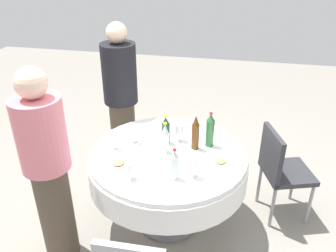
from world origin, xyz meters
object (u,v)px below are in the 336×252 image
object	(u,v)px
person_outer	(121,100)
bottle_dark_green_near	(166,130)
bottle_brown_mid	(195,133)
bottle_clear_south	(174,165)
plate_front	(119,164)
dining_table	(168,167)
bottle_green_far	(210,130)
wine_glass_front	(194,164)
bottle_clear_outer	(165,139)
wine_glass_far	(179,129)
person_near	(48,169)
wine_glass_south	(132,169)
chair_right	(280,167)
wine_glass_inner	(134,131)
plate_left	(221,162)
plate_west	(164,131)
wine_glass_right	(113,137)

from	to	relation	value
person_outer	bottle_dark_green_near	bearing A→B (deg)	-85.74
bottle_brown_mid	bottle_clear_south	size ratio (longest dim) A/B	1.25
bottle_brown_mid	plate_front	bearing A→B (deg)	-55.77
dining_table	bottle_green_far	distance (m)	0.47
person_outer	plate_front	bearing A→B (deg)	-114.81
wine_glass_front	plate_front	world-z (taller)	wine_glass_front
bottle_clear_outer	bottle_brown_mid	distance (m)	0.26
plate_front	wine_glass_far	bearing A→B (deg)	139.85
wine_glass_far	plate_front	xyz separation A→B (m)	(0.47, -0.39, -0.10)
bottle_brown_mid	person_near	size ratio (longest dim) A/B	0.19
wine_glass_south	person_outer	world-z (taller)	person_outer
plate_front	chair_right	bearing A→B (deg)	113.88
bottle_clear_outer	wine_glass_inner	bearing A→B (deg)	-109.97
wine_glass_front	chair_right	size ratio (longest dim) A/B	0.17
bottle_brown_mid	plate_left	xyz separation A→B (m)	(0.19, 0.23, -0.13)
bottle_clear_outer	wine_glass_far	xyz separation A→B (m)	(-0.21, 0.08, -0.01)
dining_table	chair_right	distance (m)	0.99
wine_glass_far	wine_glass_inner	world-z (taller)	wine_glass_far
plate_front	plate_west	size ratio (longest dim) A/B	0.91
wine_glass_inner	bottle_brown_mid	bearing A→B (deg)	90.71
bottle_green_far	wine_glass_inner	distance (m)	0.64
wine_glass_inner	plate_west	size ratio (longest dim) A/B	0.61
bottle_brown_mid	chair_right	bearing A→B (deg)	104.98
wine_glass_front	person_near	bearing A→B (deg)	-76.66
plate_left	person_near	world-z (taller)	person_near
person_outer	chair_right	world-z (taller)	person_outer
dining_table	bottle_dark_green_near	distance (m)	0.31
wine_glass_far	wine_glass_front	world-z (taller)	wine_glass_far
bottle_dark_green_near	wine_glass_far	xyz separation A→B (m)	(-0.06, 0.11, -0.01)
plate_left	wine_glass_inner	bearing A→B (deg)	-103.48
wine_glass_inner	wine_glass_front	size ratio (longest dim) A/B	0.99
bottle_brown_mid	bottle_green_far	bearing A→B (deg)	120.96
plate_west	wine_glass_right	bearing A→B (deg)	-44.00
wine_glass_far	plate_left	size ratio (longest dim) A/B	0.75
bottle_brown_mid	wine_glass_south	world-z (taller)	bottle_brown_mid
bottle_dark_green_near	person_outer	distance (m)	0.81
person_outer	person_near	world-z (taller)	person_outer
bottle_dark_green_near	bottle_brown_mid	size ratio (longest dim) A/B	0.84
wine_glass_south	bottle_brown_mid	bearing A→B (deg)	142.91
plate_front	wine_glass_right	bearing A→B (deg)	-152.58
bottle_brown_mid	person_near	distance (m)	1.17
wine_glass_inner	chair_right	xyz separation A→B (m)	(-0.20, 1.26, -0.33)
wine_glass_far	person_outer	size ratio (longest dim) A/B	0.10
wine_glass_right	wine_glass_front	bearing A→B (deg)	70.13
bottle_clear_south	person_outer	xyz separation A→B (m)	(-1.04, -0.74, -0.01)
wine_glass_south	wine_glass_inner	world-z (taller)	wine_glass_inner
bottle_clear_south	person_outer	size ratio (longest dim) A/B	0.15
wine_glass_far	bottle_dark_green_near	bearing A→B (deg)	-60.24
wine_glass_inner	person_near	size ratio (longest dim) A/B	0.09
bottle_clear_south	wine_glass_right	world-z (taller)	bottle_clear_south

